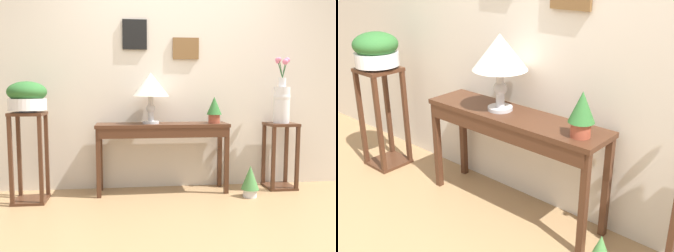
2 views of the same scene
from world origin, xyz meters
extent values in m
cube|color=beige|center=(0.00, 1.49, 1.40)|extent=(9.00, 0.10, 2.80)
cube|color=#472819|center=(-0.11, 1.22, 0.73)|extent=(1.39, 0.34, 0.03)
cube|color=#472819|center=(-0.11, 1.07, 0.66)|extent=(1.33, 0.03, 0.10)
cube|color=#472819|center=(-0.77, 1.08, 0.36)|extent=(0.04, 0.04, 0.71)
cube|color=#472819|center=(0.55, 1.08, 0.36)|extent=(0.04, 0.04, 0.71)
cube|color=#472819|center=(-0.77, 1.36, 0.36)|extent=(0.04, 0.04, 0.71)
cube|color=#472819|center=(0.55, 1.36, 0.36)|extent=(0.04, 0.04, 0.71)
cylinder|color=#B7B7BC|center=(-0.23, 1.22, 0.76)|extent=(0.18, 0.18, 0.02)
cylinder|color=#B7B7BC|center=(-0.23, 1.22, 0.84)|extent=(0.06, 0.06, 0.13)
sphere|color=#B7B7BC|center=(-0.23, 1.22, 0.90)|extent=(0.10, 0.10, 0.10)
cylinder|color=#B7B7BC|center=(-0.23, 1.22, 0.97)|extent=(0.05, 0.05, 0.13)
cone|color=white|center=(-0.23, 1.22, 1.15)|extent=(0.38, 0.38, 0.24)
cylinder|color=#9E4733|center=(0.44, 1.19, 0.79)|extent=(0.12, 0.12, 0.09)
cone|color=#2D662D|center=(0.44, 1.19, 0.93)|extent=(0.16, 0.16, 0.19)
cube|color=#472819|center=(-1.43, 1.04, 0.87)|extent=(0.32, 0.32, 0.03)
cube|color=#472819|center=(-1.43, 1.04, 0.01)|extent=(0.32, 0.32, 0.03)
cube|color=#472819|center=(-1.57, 0.91, 0.44)|extent=(0.04, 0.03, 0.82)
cube|color=#472819|center=(-1.30, 0.91, 0.44)|extent=(0.04, 0.03, 0.82)
cube|color=#472819|center=(-1.57, 1.18, 0.44)|extent=(0.04, 0.04, 0.82)
cube|color=#472819|center=(-1.30, 1.18, 0.44)|extent=(0.04, 0.04, 0.82)
cylinder|color=silver|center=(-1.43, 1.04, 0.89)|extent=(0.16, 0.16, 0.02)
cylinder|color=silver|center=(-1.43, 1.04, 0.96)|extent=(0.36, 0.36, 0.11)
ellipsoid|color=#2D662D|center=(-1.43, 1.04, 1.08)|extent=(0.37, 0.37, 0.20)
cylinder|color=#2D662D|center=(-1.44, 1.03, 1.07)|extent=(0.03, 0.03, 0.11)
sphere|color=#B7473D|center=(-1.45, 1.03, 1.13)|extent=(0.04, 0.04, 0.04)
cylinder|color=#2D662D|center=(-1.45, 1.06, 1.08)|extent=(0.04, 0.05, 0.13)
sphere|color=#B7473D|center=(-1.46, 1.08, 1.14)|extent=(0.06, 0.06, 0.06)
cylinder|color=#2D662D|center=(-1.44, 1.04, 1.08)|extent=(0.02, 0.02, 0.13)
sphere|color=#B7473D|center=(-1.44, 1.03, 1.14)|extent=(0.05, 0.05, 0.05)
cylinder|color=#2D662D|center=(-1.41, 1.03, 1.07)|extent=(0.05, 0.04, 0.11)
sphere|color=#B7473D|center=(-1.39, 1.02, 1.13)|extent=(0.06, 0.06, 0.06)
cube|color=#472819|center=(1.08, 1.10, 0.37)|extent=(0.04, 0.04, 0.67)
camera|label=1|loc=(-0.49, -2.51, 1.09)|focal=38.04mm
camera|label=2|loc=(1.62, -0.85, 1.74)|focal=45.16mm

